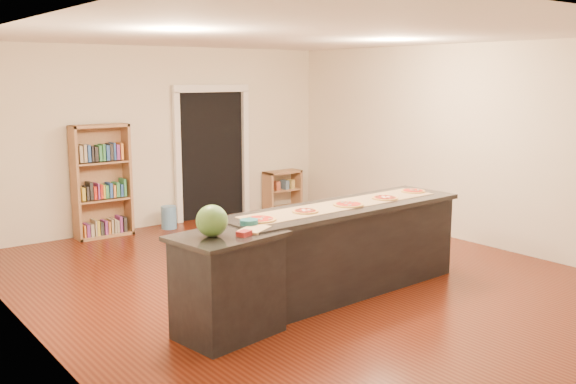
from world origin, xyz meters
TOP-DOWN VIEW (x-y plane):
  - room at (0.00, 0.00)m, footprint 6.00×7.00m
  - doorway at (0.90, 3.46)m, footprint 1.40×0.09m
  - kitchen_island at (0.11, -0.68)m, footprint 2.95×0.80m
  - side_counter at (-1.57, -0.95)m, footprint 0.97×0.71m
  - bookshelf at (-1.07, 3.30)m, footprint 0.83×0.30m
  - low_shelf at (2.24, 3.30)m, footprint 0.69×0.29m
  - waste_bin at (-0.07, 3.18)m, footprint 0.24×0.24m
  - kraft_paper at (0.10, -0.66)m, footprint 2.58×0.57m
  - watermelon at (-1.72, -0.95)m, footprint 0.28×0.28m
  - cutting_board at (-1.30, -1.00)m, footprint 0.37×0.33m
  - package_red at (-1.49, -1.11)m, footprint 0.15×0.13m
  - package_teal at (-1.25, -0.83)m, footprint 0.17×0.17m
  - pizza_a at (-1.07, -0.75)m, footprint 0.30×0.30m
  - pizza_b at (-0.48, -0.72)m, footprint 0.28×0.28m
  - pizza_c at (0.11, -0.73)m, footprint 0.33×0.33m
  - pizza_d at (0.70, -0.71)m, footprint 0.29×0.29m
  - pizza_e at (1.28, -0.60)m, footprint 0.27×0.27m

SIDE VIEW (x-z plane):
  - waste_bin at x=-0.07m, z-range 0.00..0.35m
  - low_shelf at x=2.24m, z-range 0.00..0.69m
  - side_counter at x=-1.57m, z-range 0.00..0.96m
  - kitchen_island at x=0.11m, z-range 0.00..0.98m
  - bookshelf at x=-1.07m, z-range 0.00..1.66m
  - cutting_board at x=-1.30m, z-range 0.96..0.98m
  - kraft_paper at x=0.10m, z-range 0.97..0.98m
  - package_red at x=-1.49m, z-range 0.96..1.00m
  - pizza_c at x=0.11m, z-range 0.98..1.00m
  - pizza_e at x=1.28m, z-range 0.98..1.00m
  - pizza_b at x=-0.48m, z-range 0.98..1.00m
  - pizza_d at x=0.70m, z-range 0.98..1.00m
  - pizza_a at x=-1.07m, z-range 0.98..1.00m
  - package_teal at x=-1.25m, z-range 0.96..1.02m
  - watermelon at x=-1.72m, z-range 0.96..1.24m
  - doorway at x=0.90m, z-range 0.10..2.31m
  - room at x=0.00m, z-range 0.00..2.80m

